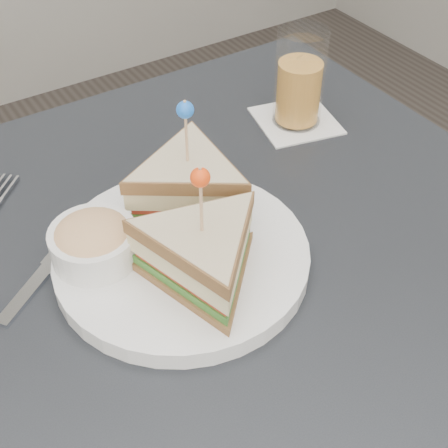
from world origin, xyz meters
The scene contains 4 objects.
table centered at (0.00, 0.00, 0.67)m, with size 0.80×0.80×0.75m.
plate_meal centered at (-0.03, 0.03, 0.79)m, with size 0.34×0.34×0.16m.
cutlery_knife centered at (-0.15, 0.10, 0.75)m, with size 0.18×0.14×0.01m.
drink_set centered at (0.24, 0.18, 0.81)m, with size 0.13×0.13×0.13m.
Camera 1 is at (-0.25, -0.39, 1.23)m, focal length 50.00 mm.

